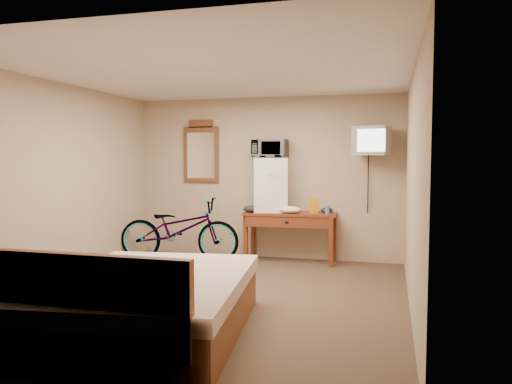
% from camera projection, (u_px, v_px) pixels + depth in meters
% --- Properties ---
extents(room, '(4.60, 4.64, 2.50)m').
position_uv_depth(room, '(217.00, 186.00, 5.59)').
color(room, '#3E311F').
rests_on(room, ground).
extents(desk, '(1.39, 0.59, 0.75)m').
position_uv_depth(desk, '(290.00, 220.00, 7.44)').
color(desk, maroon).
rests_on(desk, floor).
extents(mini_fridge, '(0.61, 0.60, 0.81)m').
position_uv_depth(mini_fridge, '(270.00, 185.00, 7.55)').
color(mini_fridge, white).
rests_on(mini_fridge, desk).
extents(microwave, '(0.51, 0.35, 0.28)m').
position_uv_depth(microwave, '(270.00, 149.00, 7.51)').
color(microwave, white).
rests_on(microwave, mini_fridge).
extents(snack_bag, '(0.13, 0.10, 0.23)m').
position_uv_depth(snack_bag, '(314.00, 205.00, 7.34)').
color(snack_bag, orange).
rests_on(snack_bag, desk).
extents(blue_cup, '(0.07, 0.07, 0.12)m').
position_uv_depth(blue_cup, '(327.00, 210.00, 7.26)').
color(blue_cup, '#3F7AD6').
rests_on(blue_cup, desk).
extents(cloth_cream, '(0.33, 0.25, 0.10)m').
position_uv_depth(cloth_cream, '(290.00, 210.00, 7.35)').
color(cloth_cream, white).
rests_on(cloth_cream, desk).
extents(cloth_dark_a, '(0.29, 0.21, 0.11)m').
position_uv_depth(cloth_dark_a, '(252.00, 209.00, 7.44)').
color(cloth_dark_a, black).
rests_on(cloth_dark_a, desk).
extents(cloth_dark_b, '(0.18, 0.15, 0.08)m').
position_uv_depth(cloth_dark_b, '(327.00, 210.00, 7.35)').
color(cloth_dark_b, black).
rests_on(cloth_dark_b, desk).
extents(crt_television, '(0.55, 0.62, 0.41)m').
position_uv_depth(crt_television, '(372.00, 141.00, 7.07)').
color(crt_television, black).
rests_on(crt_television, room).
extents(wall_mirror, '(0.59, 0.04, 1.00)m').
position_uv_depth(wall_mirror, '(201.00, 152.00, 8.02)').
color(wall_mirror, brown).
rests_on(wall_mirror, room).
extents(bicycle, '(1.90, 0.88, 0.96)m').
position_uv_depth(bicycle, '(179.00, 229.00, 7.56)').
color(bicycle, black).
rests_on(bicycle, floor).
extents(bed, '(1.88, 2.34, 0.90)m').
position_uv_depth(bed, '(147.00, 303.00, 4.38)').
color(bed, brown).
rests_on(bed, floor).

